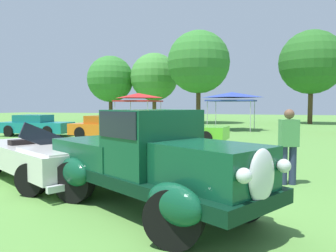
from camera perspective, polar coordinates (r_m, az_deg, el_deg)
The scene contains 13 objects.
ground_plane at distance 5.90m, azimuth -0.45°, elevation -13.87°, with size 120.00×120.00×0.00m, color #568C3D.
feature_pickup_truck at distance 5.56m, azimuth -3.25°, elevation -5.78°, with size 4.60×3.34×1.70m.
neighbor_convertible at distance 8.35m, azimuth -20.64°, elevation -4.85°, with size 4.59×3.43×1.40m.
show_car_teal at distance 20.55m, azimuth -21.97°, elevation 0.07°, with size 4.24×2.24×1.22m.
show_car_orange at distance 17.71m, azimuth -10.40°, elevation -0.25°, with size 4.21×1.95×1.22m.
show_car_lime at distance 15.62m, azimuth 3.03°, elevation -0.71°, with size 3.86×1.77×1.22m.
spectator_near_truck at distance 7.81m, azimuth 20.16°, elevation -2.94°, with size 0.46×0.36×1.69m.
canopy_tent_left_field at distance 25.37m, azimuth -5.14°, elevation 5.06°, with size 2.95×2.95×2.71m.
canopy_tent_center_field at distance 23.92m, azimuth 11.01°, elevation 5.10°, with size 3.22×3.22×2.71m.
treeline_far_left at distance 39.34m, azimuth -9.94°, elevation 8.00°, with size 5.36×5.36×7.52m.
treeline_mid_left at distance 37.74m, azimuth -2.40°, elevation 8.45°, with size 5.39×5.39×7.67m.
treeline_center at distance 32.83m, azimuth 5.31°, elevation 10.94°, with size 6.10×6.10×9.03m.
treeline_mid_right at distance 34.40m, azimuth 23.58°, elevation 10.07°, with size 6.00×6.00×8.84m.
Camera 1 is at (1.94, -5.29, 1.77)m, focal length 35.20 mm.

